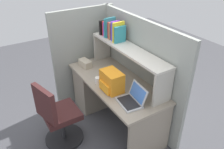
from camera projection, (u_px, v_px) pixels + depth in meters
The scene contains 13 objects.
ground_plane at pixel (115, 122), 3.48m from camera, with size 8.00×8.00×0.00m, color #4C4C51.
desk at pixel (102, 88), 3.57m from camera, with size 1.60×0.70×0.73m.
cubicle_partition_rear at pixel (137, 71), 3.27m from camera, with size 1.84×0.05×1.55m, color #939991.
cubicle_partition_left at pixel (84, 56), 3.69m from camera, with size 0.05×1.06×1.55m, color #939991.
overhead_hutch at pixel (128, 54), 3.03m from camera, with size 1.44×0.28×0.45m.
reference_books_on_shelf at pixel (113, 30), 3.20m from camera, with size 0.43×0.19×0.29m.
laptop at pixel (132, 99), 2.67m from camera, with size 0.34×0.30×0.22m.
backpack at pixel (111, 81), 2.87m from camera, with size 0.30×0.23×0.26m.
computer_mouse at pixel (103, 72), 3.29m from camera, with size 0.06×0.10×0.03m, color silver.
paper_cup at pixel (98, 80), 3.05m from camera, with size 0.08×0.08×0.09m, color white.
tissue_box at pixel (85, 63), 3.46m from camera, with size 0.22×0.12×0.10m, color #BFB299.
snack_canister at pixel (105, 76), 3.10m from camera, with size 0.10×0.10×0.14m, color navy.
office_chair at pixel (58, 119), 2.95m from camera, with size 0.52×0.53×0.93m.
Camera 1 is at (2.23, -1.43, 2.38)m, focal length 36.56 mm.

